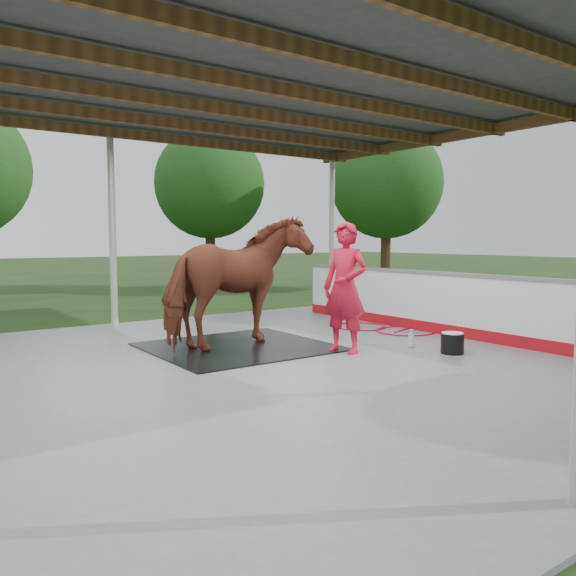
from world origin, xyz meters
TOP-DOWN VIEW (x-y plane):
  - ground at (0.00, 0.00)m, footprint 100.00×100.00m
  - concrete_slab at (0.00, 0.00)m, footprint 12.00×10.00m
  - pavilion_structure at (0.00, -0.00)m, footprint 12.60×10.60m
  - dasher_board at (4.60, 0.00)m, footprint 0.16×8.00m
  - tree_belt at (0.30, 0.90)m, footprint 28.00×28.00m
  - rubber_mat at (0.89, 1.27)m, footprint 2.76×2.59m
  - horse at (0.89, 1.27)m, footprint 2.70×1.64m
  - handler at (2.03, -0.02)m, footprint 0.68×0.85m
  - wash_bucket at (3.30, -1.06)m, footprint 0.35×0.35m
  - soap_bottle_a at (3.16, -0.35)m, footprint 0.12×0.12m
  - soap_bottle_b at (3.45, -0.81)m, footprint 0.11×0.11m
  - hose_coil at (4.10, 1.18)m, footprint 2.07×1.93m

SIDE VIEW (x-z plane):
  - ground at x=0.00m, z-range 0.00..0.00m
  - concrete_slab at x=0.00m, z-range 0.00..0.05m
  - rubber_mat at x=0.89m, z-range 0.05..0.07m
  - hose_coil at x=4.10m, z-range 0.05..0.07m
  - soap_bottle_b at x=3.45m, z-range 0.05..0.22m
  - soap_bottle_a at x=3.16m, z-range 0.05..0.35m
  - wash_bucket at x=3.30m, z-range 0.05..0.38m
  - dasher_board at x=4.60m, z-range 0.02..1.17m
  - handler at x=2.03m, z-range 0.05..2.06m
  - horse at x=0.89m, z-range 0.07..2.20m
  - tree_belt at x=0.30m, z-range 0.89..6.69m
  - pavilion_structure at x=0.00m, z-range 1.94..5.99m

